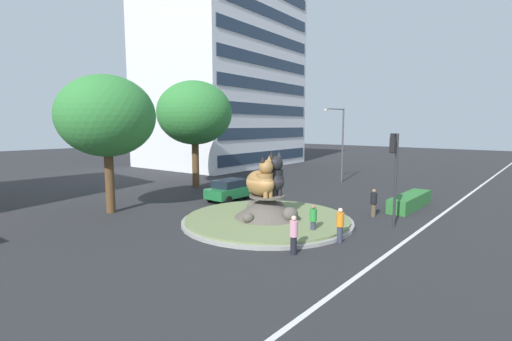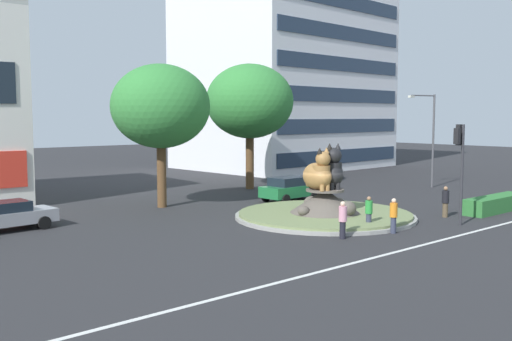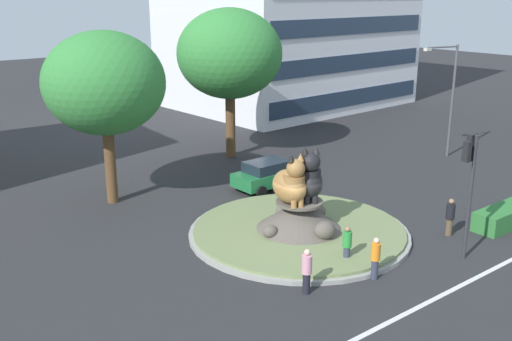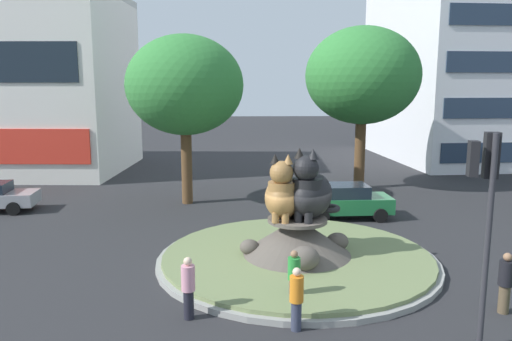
% 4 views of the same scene
% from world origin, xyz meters
% --- Properties ---
extents(ground_plane, '(160.00, 160.00, 0.00)m').
position_xyz_m(ground_plane, '(0.00, 0.00, 0.00)').
color(ground_plane, '#28282B').
extents(roundabout_island, '(9.73, 9.73, 1.58)m').
position_xyz_m(roundabout_island, '(0.01, -0.01, 0.48)').
color(roundabout_island, gray).
rests_on(roundabout_island, ground).
extents(cat_statue_tabby, '(1.81, 2.31, 2.29)m').
position_xyz_m(cat_statue_tabby, '(-0.50, 0.04, 2.42)').
color(cat_statue_tabby, '#9E703D').
rests_on(cat_statue_tabby, roundabout_island).
extents(cat_statue_black, '(2.43, 2.54, 2.49)m').
position_xyz_m(cat_statue_black, '(0.43, 0.01, 2.49)').
color(cat_statue_black, black).
rests_on(cat_statue_black, roundabout_island).
extents(traffic_light_mast, '(0.78, 0.46, 5.09)m').
position_xyz_m(traffic_light_mast, '(3.52, -5.83, 3.72)').
color(traffic_light_mast, '#2D2D33').
rests_on(traffic_light_mast, ground).
extents(broadleaf_tree_behind_island, '(5.92, 5.92, 8.60)m').
position_xyz_m(broadleaf_tree_behind_island, '(-4.61, 9.04, 6.06)').
color(broadleaf_tree_behind_island, brown).
rests_on(broadleaf_tree_behind_island, ground).
extents(second_tree_near_tower, '(6.58, 6.58, 9.42)m').
position_xyz_m(second_tree_near_tower, '(5.27, 12.38, 6.59)').
color(second_tree_near_tower, brown).
rests_on(second_tree_near_tower, ground).
extents(pedestrian_black_shirt, '(0.38, 0.38, 1.70)m').
position_xyz_m(pedestrian_black_shirt, '(5.12, -4.17, 0.89)').
color(pedestrian_black_shirt, brown).
rests_on(pedestrian_black_shirt, ground).
extents(pedestrian_pink_shirt, '(0.37, 0.37, 1.70)m').
position_xyz_m(pedestrian_pink_shirt, '(-3.40, -4.14, 0.90)').
color(pedestrian_pink_shirt, black).
rests_on(pedestrian_pink_shirt, ground).
extents(pedestrian_green_shirt, '(0.36, 0.36, 1.58)m').
position_xyz_m(pedestrian_green_shirt, '(-0.51, -3.35, 0.82)').
color(pedestrian_green_shirt, '#33384C').
rests_on(pedestrian_green_shirt, ground).
extents(pedestrian_orange_shirt, '(0.36, 0.36, 1.66)m').
position_xyz_m(pedestrian_orange_shirt, '(-0.63, -4.89, 0.87)').
color(pedestrian_orange_shirt, '#33384C').
rests_on(pedestrian_orange_shirt, ground).
extents(hatchback_near_shophouse, '(4.05, 2.10, 1.58)m').
position_xyz_m(hatchback_near_shophouse, '(3.00, 5.76, 0.82)').
color(hatchback_near_shophouse, '#1E6B38').
rests_on(hatchback_near_shophouse, ground).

